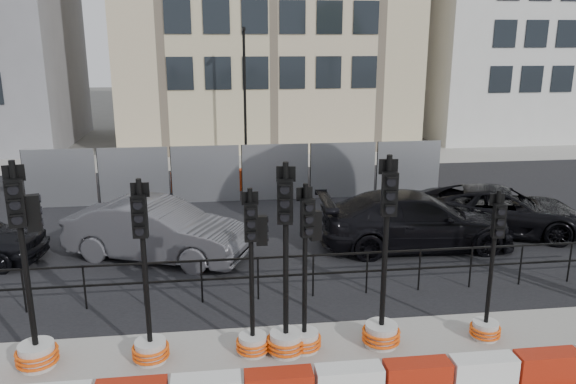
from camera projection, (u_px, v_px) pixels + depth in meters
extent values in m
plane|color=#51514C|center=(263.00, 327.00, 11.03)|extent=(120.00, 120.00, 0.00)
cube|color=black|center=(244.00, 218.00, 17.72)|extent=(40.00, 14.00, 0.03)
cube|color=gray|center=(234.00, 160.00, 26.34)|extent=(40.00, 4.00, 0.02)
cylinder|color=black|center=(24.00, 291.00, 11.46)|extent=(0.04, 0.04, 1.00)
cylinder|color=black|center=(85.00, 288.00, 11.60)|extent=(0.04, 0.04, 1.00)
cylinder|color=black|center=(144.00, 285.00, 11.75)|extent=(0.04, 0.04, 1.00)
cylinder|color=black|center=(202.00, 282.00, 11.90)|extent=(0.04, 0.04, 1.00)
cylinder|color=black|center=(258.00, 279.00, 12.05)|extent=(0.04, 0.04, 1.00)
cylinder|color=black|center=(313.00, 276.00, 12.19)|extent=(0.04, 0.04, 1.00)
cylinder|color=black|center=(367.00, 273.00, 12.34)|extent=(0.04, 0.04, 1.00)
cylinder|color=black|center=(419.00, 270.00, 12.49)|extent=(0.04, 0.04, 1.00)
cylinder|color=black|center=(471.00, 268.00, 12.63)|extent=(0.04, 0.04, 1.00)
cylinder|color=black|center=(521.00, 265.00, 12.78)|extent=(0.04, 0.04, 1.00)
cylinder|color=black|center=(570.00, 263.00, 12.93)|extent=(0.04, 0.04, 1.00)
cube|color=black|center=(258.00, 258.00, 11.92)|extent=(18.00, 0.04, 0.04)
cube|color=black|center=(258.00, 277.00, 12.03)|extent=(18.00, 0.04, 0.04)
cube|color=gray|center=(60.00, 179.00, 18.64)|extent=(2.30, 0.05, 2.00)
cylinder|color=black|center=(24.00, 180.00, 18.50)|extent=(0.05, 0.05, 2.00)
cube|color=gray|center=(134.00, 177.00, 18.94)|extent=(2.30, 0.05, 2.00)
cylinder|color=black|center=(99.00, 178.00, 18.80)|extent=(0.05, 0.05, 2.00)
cube|color=gray|center=(206.00, 174.00, 19.23)|extent=(2.30, 0.05, 2.00)
cylinder|color=black|center=(172.00, 175.00, 19.09)|extent=(0.05, 0.05, 2.00)
cube|color=gray|center=(275.00, 172.00, 19.53)|extent=(2.30, 0.05, 2.00)
cylinder|color=black|center=(242.00, 173.00, 19.39)|extent=(0.05, 0.05, 2.00)
cube|color=gray|center=(343.00, 170.00, 19.82)|extent=(2.30, 0.05, 2.00)
cylinder|color=black|center=(311.00, 171.00, 19.68)|extent=(0.05, 0.05, 2.00)
cube|color=gray|center=(408.00, 169.00, 20.12)|extent=(2.30, 0.05, 2.00)
cylinder|color=black|center=(377.00, 169.00, 19.97)|extent=(0.05, 0.05, 2.00)
cube|color=red|center=(130.00, 183.00, 20.48)|extent=(1.00, 0.40, 0.80)
cube|color=red|center=(185.00, 182.00, 20.73)|extent=(1.00, 0.40, 0.80)
cube|color=red|center=(239.00, 180.00, 20.97)|extent=(1.00, 0.40, 0.80)
cube|color=red|center=(292.00, 178.00, 21.22)|extent=(1.00, 0.40, 0.80)
cylinder|color=black|center=(245.00, 98.00, 24.66)|extent=(0.12, 0.12, 6.00)
cube|color=black|center=(244.00, 29.00, 23.66)|extent=(0.12, 0.50, 0.12)
cube|color=silver|center=(349.00, 382.00, 8.33)|extent=(1.00, 0.35, 0.50)
cube|color=#B21D0E|center=(417.00, 377.00, 8.46)|extent=(1.00, 0.35, 0.50)
cube|color=silver|center=(483.00, 372.00, 8.59)|extent=(1.00, 0.35, 0.50)
cube|color=#B21D0E|center=(547.00, 367.00, 8.72)|extent=(1.00, 0.35, 0.50)
cylinder|color=silver|center=(37.00, 356.00, 9.64)|extent=(0.60, 0.60, 0.44)
torus|color=#F7550D|center=(38.00, 360.00, 9.66)|extent=(0.72, 0.72, 0.06)
torus|color=#F7550D|center=(37.00, 356.00, 9.64)|extent=(0.72, 0.72, 0.06)
torus|color=#F7550D|center=(37.00, 351.00, 9.61)|extent=(0.72, 0.72, 0.06)
cylinder|color=black|center=(24.00, 260.00, 9.17)|extent=(0.10, 0.10, 3.32)
cube|color=black|center=(16.00, 203.00, 8.79)|extent=(0.29, 0.21, 0.77)
cylinder|color=black|center=(17.00, 220.00, 8.77)|extent=(0.17, 0.09, 0.17)
cylinder|color=black|center=(15.00, 205.00, 8.71)|extent=(0.17, 0.09, 0.17)
cylinder|color=black|center=(13.00, 190.00, 8.65)|extent=(0.17, 0.09, 0.17)
cube|color=black|center=(14.00, 173.00, 8.85)|extent=(0.33, 0.10, 0.27)
cube|color=black|center=(33.00, 213.00, 9.04)|extent=(0.25, 0.19, 0.61)
cylinder|color=silver|center=(151.00, 351.00, 9.81)|extent=(0.54, 0.54, 0.40)
torus|color=#F7550D|center=(151.00, 355.00, 9.83)|extent=(0.65, 0.65, 0.05)
torus|color=#F7550D|center=(151.00, 351.00, 9.81)|extent=(0.65, 0.65, 0.05)
torus|color=#F7550D|center=(151.00, 347.00, 9.79)|extent=(0.65, 0.65, 0.05)
cylinder|color=black|center=(145.00, 266.00, 9.39)|extent=(0.09, 0.09, 3.01)
cube|color=black|center=(140.00, 217.00, 9.04)|extent=(0.25, 0.15, 0.70)
cylinder|color=black|center=(140.00, 231.00, 9.02)|extent=(0.15, 0.06, 0.15)
cylinder|color=black|center=(139.00, 218.00, 8.96)|extent=(0.15, 0.06, 0.15)
cylinder|color=black|center=(138.00, 205.00, 8.90)|extent=(0.15, 0.06, 0.15)
cube|color=black|center=(140.00, 190.00, 9.11)|extent=(0.30, 0.05, 0.24)
cylinder|color=silver|center=(253.00, 344.00, 10.05)|extent=(0.50, 0.50, 0.37)
torus|color=#F7550D|center=(253.00, 348.00, 10.07)|extent=(0.61, 0.61, 0.05)
torus|color=#F7550D|center=(253.00, 344.00, 10.05)|extent=(0.61, 0.61, 0.05)
torus|color=#F7550D|center=(253.00, 341.00, 10.03)|extent=(0.61, 0.61, 0.05)
cylinder|color=black|center=(251.00, 267.00, 9.66)|extent=(0.08, 0.08, 2.81)
cube|color=black|center=(251.00, 223.00, 9.33)|extent=(0.22, 0.13, 0.65)
cylinder|color=black|center=(251.00, 236.00, 9.31)|extent=(0.14, 0.05, 0.14)
cylinder|color=black|center=(251.00, 224.00, 9.26)|extent=(0.14, 0.05, 0.14)
cylinder|color=black|center=(251.00, 212.00, 9.21)|extent=(0.14, 0.05, 0.14)
cube|color=black|center=(250.00, 198.00, 9.40)|extent=(0.28, 0.03, 0.22)
cube|color=black|center=(262.00, 231.00, 9.51)|extent=(0.19, 0.12, 0.51)
cylinder|color=silver|center=(286.00, 343.00, 10.04)|extent=(0.58, 0.58, 0.43)
torus|color=#F7550D|center=(286.00, 347.00, 10.07)|extent=(0.70, 0.70, 0.05)
torus|color=#F7550D|center=(286.00, 343.00, 10.04)|extent=(0.70, 0.70, 0.05)
torus|color=#F7550D|center=(286.00, 339.00, 10.02)|extent=(0.70, 0.70, 0.05)
cylinder|color=black|center=(286.00, 254.00, 9.60)|extent=(0.10, 0.10, 3.21)
cube|color=black|center=(285.00, 202.00, 9.22)|extent=(0.28, 0.20, 0.75)
cylinder|color=black|center=(285.00, 217.00, 9.20)|extent=(0.17, 0.08, 0.16)
cylinder|color=black|center=(285.00, 203.00, 9.14)|extent=(0.17, 0.08, 0.16)
cylinder|color=black|center=(285.00, 189.00, 9.08)|extent=(0.17, 0.08, 0.16)
cube|color=black|center=(286.00, 174.00, 9.29)|extent=(0.32, 0.09, 0.26)
cylinder|color=silver|center=(304.00, 341.00, 10.17)|extent=(0.51, 0.51, 0.38)
torus|color=#F7550D|center=(304.00, 345.00, 10.19)|extent=(0.62, 0.62, 0.05)
torus|color=#F7550D|center=(304.00, 341.00, 10.17)|extent=(0.62, 0.62, 0.05)
torus|color=#F7550D|center=(304.00, 337.00, 10.15)|extent=(0.62, 0.62, 0.05)
cylinder|color=black|center=(305.00, 263.00, 9.77)|extent=(0.09, 0.09, 2.85)
cube|color=black|center=(308.00, 218.00, 9.44)|extent=(0.25, 0.17, 0.66)
cylinder|color=black|center=(309.00, 231.00, 9.42)|extent=(0.15, 0.07, 0.14)
cylinder|color=black|center=(309.00, 219.00, 9.37)|extent=(0.15, 0.07, 0.14)
cylinder|color=black|center=(309.00, 207.00, 9.31)|extent=(0.15, 0.07, 0.14)
cube|color=black|center=(304.00, 194.00, 9.50)|extent=(0.29, 0.08, 0.23)
cube|color=black|center=(316.00, 226.00, 9.65)|extent=(0.21, 0.16, 0.52)
cylinder|color=silver|center=(381.00, 335.00, 10.32)|extent=(0.59, 0.59, 0.44)
torus|color=#F7550D|center=(381.00, 339.00, 10.34)|extent=(0.71, 0.71, 0.05)
torus|color=#F7550D|center=(381.00, 335.00, 10.32)|extent=(0.71, 0.71, 0.05)
torus|color=#F7550D|center=(381.00, 331.00, 10.29)|extent=(0.71, 0.71, 0.05)
cylinder|color=black|center=(385.00, 246.00, 9.86)|extent=(0.10, 0.10, 3.27)
cube|color=black|center=(390.00, 194.00, 9.48)|extent=(0.27, 0.18, 0.76)
cylinder|color=black|center=(390.00, 209.00, 9.46)|extent=(0.17, 0.07, 0.16)
cylinder|color=black|center=(391.00, 196.00, 9.39)|extent=(0.17, 0.07, 0.16)
cylinder|color=black|center=(391.00, 182.00, 9.33)|extent=(0.17, 0.07, 0.16)
cube|color=black|center=(388.00, 167.00, 9.55)|extent=(0.33, 0.06, 0.26)
cylinder|color=silver|center=(485.00, 330.00, 10.57)|extent=(0.48, 0.48, 0.35)
torus|color=#F7550D|center=(485.00, 334.00, 10.58)|extent=(0.57, 0.57, 0.04)
torus|color=#F7550D|center=(485.00, 330.00, 10.57)|extent=(0.57, 0.57, 0.04)
torus|color=#F7550D|center=(485.00, 327.00, 10.55)|extent=(0.57, 0.57, 0.04)
cylinder|color=black|center=(492.00, 261.00, 10.20)|extent=(0.08, 0.08, 2.64)
cube|color=black|center=(499.00, 221.00, 9.89)|extent=(0.22, 0.14, 0.62)
cylinder|color=black|center=(499.00, 233.00, 9.87)|extent=(0.14, 0.06, 0.13)
cylinder|color=black|center=(500.00, 222.00, 9.82)|extent=(0.14, 0.06, 0.13)
cylinder|color=black|center=(501.00, 212.00, 9.77)|extent=(0.14, 0.06, 0.13)
cube|color=black|center=(497.00, 199.00, 9.95)|extent=(0.27, 0.05, 0.21)
imported|color=#4B4B50|center=(157.00, 230.00, 14.30)|extent=(4.96, 5.82, 1.53)
imported|color=black|center=(415.00, 220.00, 15.11)|extent=(2.39, 5.37, 1.53)
imported|color=black|center=(501.00, 210.00, 16.33)|extent=(5.40, 6.28, 1.34)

